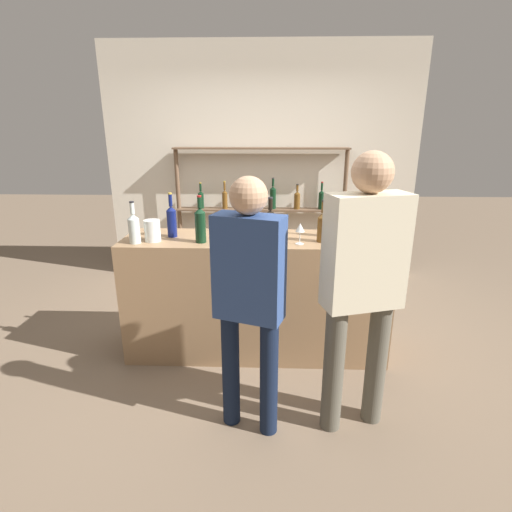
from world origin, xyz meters
The scene contains 14 objects.
ground_plane centered at (0.00, 0.00, 0.00)m, with size 16.00×16.00×0.00m, color #7A6651.
bar_counter centered at (0.00, 0.00, 0.51)m, with size 2.14×0.59×1.01m, color #997551.
back_wall centered at (0.00, 1.89, 1.40)m, with size 3.74×0.12×2.80m, color beige.
back_shelf centered at (0.00, 1.71, 1.08)m, with size 2.06×0.18×1.63m.
counter_bottle_0 centered at (0.52, -0.09, 1.14)m, with size 0.08×0.08×0.33m.
counter_bottle_1 centered at (0.11, -0.11, 1.15)m, with size 0.09×0.09×0.35m.
counter_bottle_2 centered at (-0.92, -0.17, 1.14)m, with size 0.09×0.09×0.32m.
counter_bottle_3 centered at (-0.42, -0.13, 1.16)m, with size 0.08×0.08×0.36m.
counter_bottle_4 centered at (-0.68, 0.02, 1.15)m, with size 0.08×0.08×0.36m.
counter_bottle_5 centered at (0.66, 0.05, 1.16)m, with size 0.07×0.07×0.36m.
wine_glass centered at (0.34, -0.16, 1.14)m, with size 0.07×0.07×0.16m.
cork_jar centered at (-0.80, -0.11, 1.10)m, with size 0.12×0.12×0.17m.
customer_right centered at (0.66, -0.89, 1.03)m, with size 0.50×0.32×1.75m.
customer_center centered at (-0.01, -0.94, 0.96)m, with size 0.44×0.30×1.62m.
Camera 1 is at (0.11, -3.09, 1.88)m, focal length 28.00 mm.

